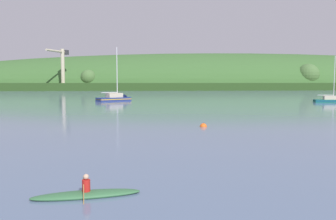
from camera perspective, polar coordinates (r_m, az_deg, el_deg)
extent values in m
cube|color=#27431B|center=(195.24, -6.72, 3.90)|extent=(553.27, 81.31, 3.70)
ellipsoid|color=#38602D|center=(223.36, 11.08, 3.48)|extent=(443.85, 92.67, 43.58)
sphere|color=#476B38|center=(187.41, -12.92, 5.22)|extent=(8.15, 8.15, 8.15)
sphere|color=#476B38|center=(206.41, 21.97, 5.34)|extent=(12.25, 12.25, 12.25)
cube|color=#4C4C51|center=(179.16, -16.79, 3.39)|extent=(5.11, 5.11, 2.00)
cylinder|color=#BCB293|center=(179.25, -16.87, 6.64)|extent=(1.83, 1.83, 18.34)
cylinder|color=#BCB293|center=(175.04, -17.97, 9.19)|extent=(5.47, 13.70, 1.01)
cube|color=#333338|center=(181.81, -16.48, 9.05)|extent=(3.16, 2.96, 2.20)
cube|color=#0F564C|center=(82.81, 24.96, 1.15)|extent=(6.56, 2.98, 1.21)
cube|color=navy|center=(82.79, 24.97, 1.37)|extent=(6.57, 3.00, 0.13)
cube|color=#BCB299|center=(82.81, 25.09, 1.84)|extent=(3.02, 1.81, 0.80)
cylinder|color=silver|center=(82.94, 25.61, 4.78)|extent=(0.14, 0.14, 9.36)
cylinder|color=silver|center=(82.47, 24.43, 2.24)|extent=(3.30, 0.61, 0.12)
cube|color=navy|center=(80.83, -8.90, 1.51)|extent=(7.94, 6.91, 1.54)
cone|color=navy|center=(82.79, -6.56, 1.61)|extent=(3.19, 3.36, 2.75)
cube|color=gold|center=(80.81, -8.91, 1.78)|extent=(7.96, 6.93, 0.18)
cube|color=#BCB299|center=(80.87, -8.80, 2.41)|extent=(3.96, 3.64, 0.98)
cylinder|color=silver|center=(81.21, -8.36, 6.12)|extent=(0.20, 0.20, 11.47)
cylinder|color=silver|center=(80.23, -9.59, 2.83)|extent=(3.37, 2.55, 0.16)
ellipsoid|color=#33663D|center=(14.59, -13.24, -13.38)|extent=(4.39, 1.71, 0.30)
cylinder|color=#B21E19|center=(14.49, -13.27, -12.11)|extent=(0.38, 0.38, 0.55)
sphere|color=tan|center=(14.38, -13.30, -10.60)|extent=(0.22, 0.22, 0.22)
cylinder|color=olive|center=(14.14, -13.67, -12.86)|extent=(0.29, 1.23, 0.89)
sphere|color=#EA5B19|center=(35.26, 5.82, -2.74)|extent=(0.71, 0.71, 0.71)
cylinder|color=black|center=(35.21, 5.82, -2.10)|extent=(0.04, 0.04, 0.08)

